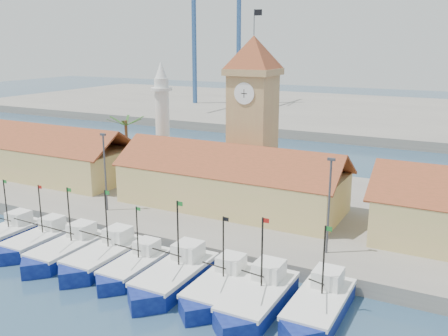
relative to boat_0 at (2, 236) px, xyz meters
The scene contains 20 objects.
ground 17.79m from the boat_0, ahead, with size 400.00×400.00×0.00m, color #1C364B.
quay 28.17m from the boat_0, 51.18° to the left, with size 140.00×32.00×1.50m, color gray.
terminal 109.38m from the boat_0, 80.71° to the left, with size 240.00×80.00×2.00m, color gray.
boat_0 is the anchor object (origin of this frame).
boat_1 4.40m from the boat_0, ahead, with size 3.34×9.14×6.91m.
boat_2 8.74m from the boat_0, ahead, with size 3.57×9.78×7.40m.
boat_3 12.96m from the boat_0, ahead, with size 3.67×10.05×7.61m.
boat_4 16.77m from the boat_0, ahead, with size 3.21×8.81×6.66m.
boat_5 21.13m from the boat_0, ahead, with size 3.83×10.49×7.94m.
boat_6 25.45m from the boat_0, ahead, with size 3.47×9.51×7.19m.
boat_7 29.02m from the boat_0, ahead, with size 3.78×10.37×7.84m.
boat_8 33.65m from the boat_0, ahead, with size 3.67×10.04×7.60m.
hall_left 23.20m from the boat_0, 128.64° to the left, with size 31.20×10.13×7.61m.
hall_center 25.38m from the boat_0, 45.46° to the left, with size 27.04×10.13×7.61m.
clock_tower 31.80m from the boat_0, 53.59° to the left, with size 5.80×5.80×22.70m.
minaret 27.59m from the boat_0, 84.15° to the left, with size 3.00×3.00×16.30m.
palm_tree 24.68m from the boat_0, 95.59° to the left, with size 5.60×5.03×8.39m.
lamp_posts 21.48m from the boat_0, 28.71° to the left, with size 80.70×0.25×9.03m.
crane_blue_far 107.34m from the boat_0, 110.35° to the left, with size 1.00×37.36×42.40m.
crane_blue_near 110.26m from the boat_0, 103.09° to the left, with size 1.00×30.02×40.84m.
Camera 1 is at (25.46, -30.32, 20.51)m, focal length 40.00 mm.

